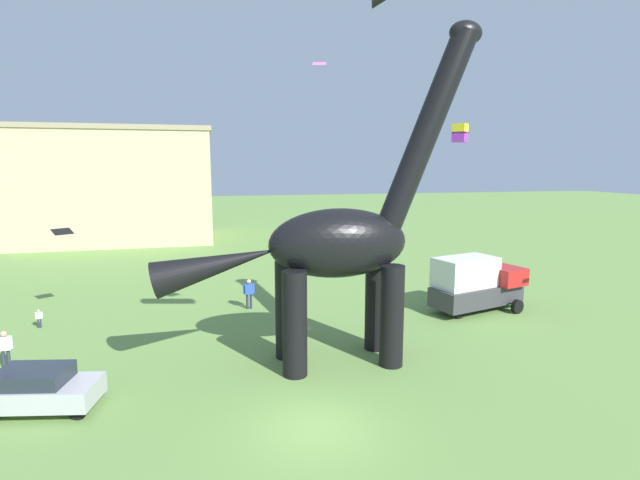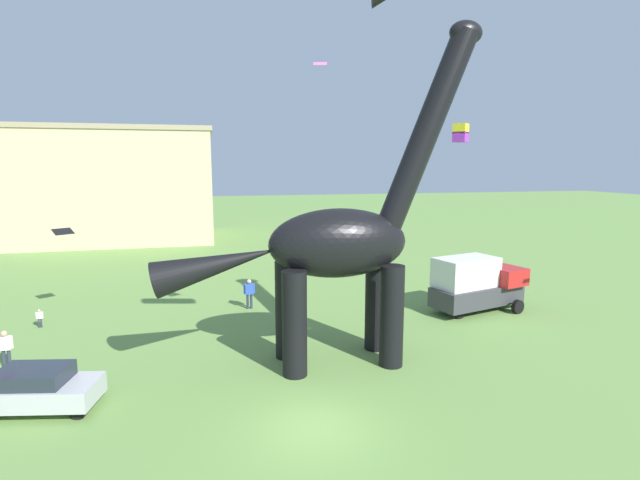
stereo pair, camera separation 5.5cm
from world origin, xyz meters
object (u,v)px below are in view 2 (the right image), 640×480
object	(u,v)px
parked_box_truck	(476,283)
kite_trailing	(63,232)
kite_mid_center	(461,133)
kite_far_left	(320,64)
person_far_spectator	(249,291)
dinosaur_sculpture	(337,243)
person_photographer	(39,316)
person_strolling_adult	(5,345)
parked_sedan_left	(34,389)

from	to	relation	value
parked_box_truck	kite_trailing	bearing A→B (deg)	155.24
kite_mid_center	kite_far_left	size ratio (longest dim) A/B	0.93
person_far_spectator	dinosaur_sculpture	bearing A→B (deg)	-68.07
dinosaur_sculpture	kite_far_left	bearing A→B (deg)	71.76
parked_box_truck	kite_far_left	xyz separation A→B (m)	(-5.84, 14.45, 14.80)
person_photographer	kite_far_left	bearing A→B (deg)	-134.47
dinosaur_sculpture	person_strolling_adult	distance (m)	14.53
parked_box_truck	person_strolling_adult	distance (m)	23.62
parked_sedan_left	parked_box_truck	size ratio (longest dim) A/B	0.75
dinosaur_sculpture	person_photographer	size ratio (longest dim) A/B	14.47
person_far_spectator	kite_trailing	distance (m)	10.61
parked_sedan_left	kite_trailing	xyz separation A→B (m)	(-1.60, 10.71, 4.08)
person_photographer	kite_trailing	distance (m)	4.60
person_photographer	kite_mid_center	xyz separation A→B (m)	(24.74, 1.39, 9.88)
parked_sedan_left	kite_far_left	xyz separation A→B (m)	(15.25, 21.17, 15.65)
person_photographer	kite_mid_center	world-z (taller)	kite_mid_center
dinosaur_sculpture	kite_trailing	xyz separation A→B (m)	(-12.87, 9.05, -0.32)
dinosaur_sculpture	kite_far_left	world-z (taller)	kite_far_left
person_photographer	kite_trailing	world-z (taller)	kite_trailing
dinosaur_sculpture	kite_trailing	distance (m)	15.74
dinosaur_sculpture	kite_trailing	size ratio (longest dim) A/B	11.41
parked_sedan_left	kite_far_left	bearing A→B (deg)	65.63
kite_far_left	person_far_spectator	bearing A→B (deg)	-122.42
dinosaur_sculpture	kite_mid_center	xyz separation A→B (m)	(10.75, 9.17, 5.27)
parked_sedan_left	kite_mid_center	size ratio (longest dim) A/B	3.84
dinosaur_sculpture	parked_box_truck	xyz separation A→B (m)	(9.81, 5.06, -3.56)
kite_mid_center	kite_trailing	xyz separation A→B (m)	(-23.62, -0.12, -5.59)
person_strolling_adult	kite_mid_center	xyz separation A→B (m)	(24.42, 6.62, 9.49)
parked_sedan_left	person_photographer	bearing A→B (deg)	117.43
person_far_spectator	kite_mid_center	distance (m)	16.65
parked_sedan_left	kite_far_left	world-z (taller)	kite_far_left
kite_mid_center	dinosaur_sculpture	bearing A→B (deg)	-139.53
person_photographer	person_far_spectator	world-z (taller)	person_far_spectator
person_far_spectator	kite_far_left	bearing A→B (deg)	60.31
person_far_spectator	kite_trailing	world-z (taller)	kite_trailing
dinosaur_sculpture	parked_sedan_left	xyz separation A→B (m)	(-11.28, -1.66, -4.41)
parked_box_truck	kite_trailing	world-z (taller)	kite_trailing
parked_sedan_left	kite_trailing	world-z (taller)	kite_trailing
person_far_spectator	kite_far_left	world-z (taller)	kite_far_left
parked_sedan_left	kite_mid_center	bearing A→B (deg)	37.58
person_strolling_adult	kite_mid_center	bearing A→B (deg)	158.41
parked_sedan_left	person_photographer	world-z (taller)	parked_sedan_left
kite_far_left	person_strolling_adult	bearing A→B (deg)	-136.11
person_far_spectator	kite_mid_center	bearing A→B (deg)	5.26
person_photographer	kite_trailing	bearing A→B (deg)	-119.27
parked_sedan_left	person_far_spectator	distance (m)	13.17
dinosaur_sculpture	person_strolling_adult	size ratio (longest dim) A/B	8.84
person_strolling_adult	kite_trailing	xyz separation A→B (m)	(0.80, 6.50, 3.90)
kite_far_left	kite_trailing	xyz separation A→B (m)	(-16.84, -10.46, -11.56)
parked_box_truck	person_photographer	xyz separation A→B (m)	(-23.81, 2.72, -1.04)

